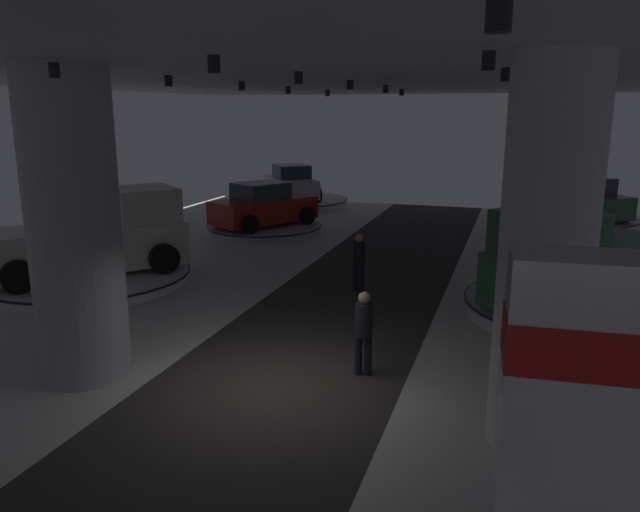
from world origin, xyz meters
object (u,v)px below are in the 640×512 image
object	(u,v)px
brand_sign_pylon	(571,497)
display_platform_far_left	(264,228)
display_platform_mid_right	(587,309)
visitor_walking_near	(364,328)
display_platform_mid_left	(88,277)
display_car_deep_left	(291,183)
display_car_far_left	(263,206)
pickup_truck_mid_right	(583,265)
column_left	(74,228)
display_car_deep_right	(583,199)
visitor_walking_far	(359,259)
pickup_truck_mid_left	(97,239)
display_platform_deep_left	(291,202)
column_right	(546,259)
display_platform_deep_right	(580,220)

from	to	relation	value
brand_sign_pylon	display_platform_far_left	size ratio (longest dim) A/B	0.84
display_platform_mid_right	visitor_walking_near	bearing A→B (deg)	-131.40
display_platform_mid_left	display_car_deep_left	bearing A→B (deg)	88.23
display_car_far_left	pickup_truck_mid_right	distance (m)	13.39
column_left	display_car_deep_right	bearing A→B (deg)	62.57
display_car_deep_right	visitor_walking_far	size ratio (longest dim) A/B	2.82
brand_sign_pylon	visitor_walking_far	distance (m)	11.91
display_platform_mid_left	pickup_truck_mid_left	xyz separation A→B (m)	(0.21, 0.24, 1.06)
brand_sign_pylon	display_platform_mid_left	distance (m)	15.40
display_platform_deep_left	display_car_deep_right	distance (m)	13.60
display_car_deep_left	display_car_deep_right	bearing A→B (deg)	-4.93
column_left	display_car_deep_right	size ratio (longest dim) A/B	1.23
column_right	pickup_truck_mid_right	bearing A→B (deg)	79.69
column_right	display_car_far_left	distance (m)	16.87
visitor_walking_far	display_platform_mid_left	bearing A→B (deg)	-169.14
pickup_truck_mid_right	brand_sign_pylon	bearing A→B (deg)	-95.40
display_platform_deep_right	display_car_deep_right	distance (m)	0.91
display_platform_mid_right	visitor_walking_near	size ratio (longest dim) A/B	3.57
display_car_deep_left	display_platform_mid_right	xyz separation A→B (m)	(12.65, -13.97, -0.94)
display_platform_mid_left	column_right	bearing A→B (deg)	-23.38
brand_sign_pylon	visitor_walking_far	bearing A→B (deg)	111.93
column_right	display_platform_mid_left	world-z (taller)	column_right
display_platform_mid_right	visitor_walking_near	xyz separation A→B (m)	(-4.21, -4.78, 0.70)
display_platform_deep_left	visitor_walking_far	xyz separation A→B (m)	(7.05, -13.68, 0.70)
display_car_deep_right	display_platform_deep_right	bearing A→B (deg)	123.93
column_left	visitor_walking_far	world-z (taller)	column_left
display_car_deep_right	display_platform_far_left	size ratio (longest dim) A/B	0.98
column_left	display_platform_mid_left	distance (m)	7.07
display_car_deep_right	visitor_walking_near	world-z (taller)	display_car_deep_right
column_right	display_platform_deep_right	size ratio (longest dim) A/B	1.18
display_platform_deep_left	display_car_deep_left	world-z (taller)	display_car_deep_left
display_platform_mid_right	brand_sign_pylon	bearing A→B (deg)	-96.33
display_platform_deep_left	display_platform_deep_right	bearing A→B (deg)	-4.92
display_platform_far_left	display_platform_mid_left	size ratio (longest dim) A/B	0.80
display_platform_deep_left	display_platform_mid_right	bearing A→B (deg)	-47.86
column_right	brand_sign_pylon	distance (m)	4.52
column_right	display_platform_deep_left	bearing A→B (deg)	119.36
pickup_truck_mid_left	display_platform_mid_left	bearing A→B (deg)	-130.57
pickup_truck_mid_right	visitor_walking_near	world-z (taller)	pickup_truck_mid_right
brand_sign_pylon	pickup_truck_mid_right	world-z (taller)	brand_sign_pylon
pickup_truck_mid_left	visitor_walking_far	distance (m)	7.40
display_platform_mid_right	pickup_truck_mid_right	size ratio (longest dim) A/B	1.04
display_car_far_left	visitor_walking_far	distance (m)	8.95
display_platform_mid_left	display_car_deep_right	bearing A→B (deg)	44.92
column_right	column_left	xyz separation A→B (m)	(-7.78, -0.08, 0.00)
display_platform_mid_left	visitor_walking_near	xyz separation A→B (m)	(8.90, -3.66, 0.75)
display_platform_deep_right	display_platform_mid_left	size ratio (longest dim) A/B	0.82
display_platform_deep_left	display_platform_far_left	distance (m)	6.87
display_platform_mid_left	display_platform_deep_right	bearing A→B (deg)	45.01
column_right	display_platform_deep_right	bearing A→B (deg)	83.65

